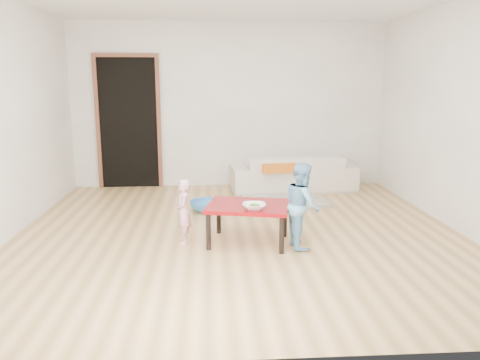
{
  "coord_description": "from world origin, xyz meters",
  "views": [
    {
      "loc": [
        -0.32,
        -5.08,
        1.68
      ],
      "look_at": [
        0.0,
        -0.2,
        0.65
      ],
      "focal_mm": 35.0,
      "sensor_mm": 36.0,
      "label": 1
    }
  ],
  "objects": [
    {
      "name": "broccoli",
      "position": [
        0.12,
        -0.55,
        0.45
      ],
      "size": [
        0.12,
        0.12,
        0.06
      ],
      "primitive_type": null,
      "color": "#2D5919",
      "rests_on": "red_table"
    },
    {
      "name": "basin",
      "position": [
        -0.37,
        0.91,
        0.07
      ],
      "size": [
        0.44,
        0.44,
        0.14
      ],
      "primitive_type": "imported",
      "color": "teal",
      "rests_on": "floor"
    },
    {
      "name": "red_table",
      "position": [
        0.08,
        -0.36,
        0.21
      ],
      "size": [
        0.96,
        0.8,
        0.42
      ],
      "primitive_type": null,
      "rotation": [
        0.0,
        0.0,
        -0.22
      ],
      "color": "maroon",
      "rests_on": "floor"
    },
    {
      "name": "floor",
      "position": [
        0.0,
        0.0,
        0.0
      ],
      "size": [
        5.0,
        5.0,
        0.01
      ],
      "primitive_type": "cube",
      "color": "#9E7A43",
      "rests_on": "ground"
    },
    {
      "name": "cushion",
      "position": [
        0.66,
        1.77,
        0.44
      ],
      "size": [
        0.57,
        0.52,
        0.13
      ],
      "primitive_type": "cube",
      "rotation": [
        0.0,
        0.0,
        0.18
      ],
      "color": "orange",
      "rests_on": "sofa"
    },
    {
      "name": "blanket",
      "position": [
        0.73,
        1.31,
        0.03
      ],
      "size": [
        1.22,
        1.07,
        0.05
      ],
      "primitive_type": null,
      "rotation": [
        0.0,
        0.0,
        0.16
      ],
      "color": "#AAA596",
      "rests_on": "floor"
    },
    {
      "name": "bowl",
      "position": [
        0.12,
        -0.55,
        0.45
      ],
      "size": [
        0.23,
        0.23,
        0.06
      ],
      "primitive_type": "imported",
      "color": "white",
      "rests_on": "red_table"
    },
    {
      "name": "sofa",
      "position": [
        0.98,
        2.05,
        0.28
      ],
      "size": [
        1.98,
        0.91,
        0.56
      ],
      "primitive_type": "imported",
      "rotation": [
        0.0,
        0.0,
        3.22
      ],
      "color": "beige",
      "rests_on": "floor"
    },
    {
      "name": "left_wall",
      "position": [
        -2.5,
        0.0,
        1.3
      ],
      "size": [
        0.02,
        5.0,
        2.6
      ],
      "primitive_type": "cube",
      "color": "white",
      "rests_on": "floor"
    },
    {
      "name": "child_pink",
      "position": [
        -0.61,
        -0.31,
        0.34
      ],
      "size": [
        0.19,
        0.27,
        0.68
      ],
      "primitive_type": "imported",
      "rotation": [
        0.0,
        0.0,
        -1.45
      ],
      "color": "pink",
      "rests_on": "floor"
    },
    {
      "name": "back_wall",
      "position": [
        0.0,
        2.5,
        1.3
      ],
      "size": [
        5.0,
        0.02,
        2.6
      ],
      "primitive_type": "cube",
      "color": "white",
      "rests_on": "floor"
    },
    {
      "name": "doorway",
      "position": [
        -1.6,
        2.48,
        1.02
      ],
      "size": [
        1.02,
        0.08,
        2.11
      ],
      "primitive_type": null,
      "color": "brown",
      "rests_on": "back_wall"
    },
    {
      "name": "right_wall",
      "position": [
        2.5,
        0.0,
        1.3
      ],
      "size": [
        0.02,
        5.0,
        2.6
      ],
      "primitive_type": "cube",
      "color": "white",
      "rests_on": "floor"
    },
    {
      "name": "child_blue",
      "position": [
        0.62,
        -0.5,
        0.44
      ],
      "size": [
        0.36,
        0.45,
        0.88
      ],
      "primitive_type": "imported",
      "rotation": [
        0.0,
        0.0,
        1.63
      ],
      "color": "#5B9CD3",
      "rests_on": "floor"
    }
  ]
}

